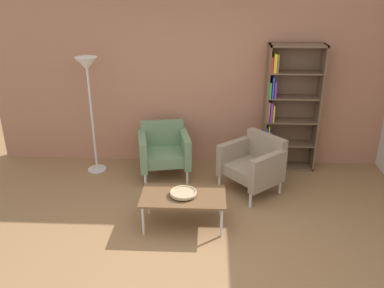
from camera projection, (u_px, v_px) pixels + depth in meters
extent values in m
plane|color=olive|center=(194.00, 255.00, 4.36)|extent=(8.32, 8.32, 0.00)
cube|color=#A87056|center=(201.00, 71.00, 6.05)|extent=(6.40, 0.12, 2.90)
cube|color=brown|center=(265.00, 109.00, 6.00)|extent=(0.03, 0.30, 1.90)
cube|color=brown|center=(318.00, 110.00, 5.96)|extent=(0.03, 0.30, 1.90)
cube|color=brown|center=(298.00, 45.00, 5.61)|extent=(0.80, 0.30, 0.03)
cube|color=brown|center=(286.00, 166.00, 6.34)|extent=(0.80, 0.30, 0.03)
cube|color=brown|center=(290.00, 106.00, 6.11)|extent=(0.80, 0.02, 1.90)
cube|color=brown|center=(288.00, 143.00, 6.19)|extent=(0.76, 0.28, 0.02)
cube|color=brown|center=(290.00, 121.00, 6.05)|extent=(0.76, 0.28, 0.02)
cube|color=brown|center=(293.00, 97.00, 5.91)|extent=(0.76, 0.28, 0.02)
cube|color=brown|center=(295.00, 72.00, 5.76)|extent=(0.76, 0.28, 0.02)
cube|color=white|center=(264.00, 159.00, 6.27)|extent=(0.03, 0.19, 0.21)
cube|color=purple|center=(267.00, 157.00, 6.27)|extent=(0.04, 0.23, 0.25)
cube|color=yellow|center=(270.00, 156.00, 6.23)|extent=(0.04, 0.17, 0.31)
cube|color=green|center=(272.00, 156.00, 6.24)|extent=(0.02, 0.19, 0.31)
cube|color=blue|center=(266.00, 135.00, 6.12)|extent=(0.03, 0.20, 0.27)
cube|color=yellow|center=(268.00, 134.00, 6.13)|extent=(0.02, 0.25, 0.30)
cube|color=blue|center=(269.00, 136.00, 6.14)|extent=(0.02, 0.24, 0.21)
cube|color=olive|center=(268.00, 111.00, 5.97)|extent=(0.03, 0.21, 0.30)
cube|color=purple|center=(271.00, 111.00, 5.96)|extent=(0.03, 0.19, 0.29)
cube|color=yellow|center=(273.00, 113.00, 5.97)|extent=(0.02, 0.20, 0.25)
cube|color=green|center=(269.00, 89.00, 5.84)|extent=(0.03, 0.20, 0.23)
cube|color=blue|center=(272.00, 86.00, 5.84)|extent=(0.02, 0.24, 0.31)
cube|color=purple|center=(275.00, 89.00, 5.84)|extent=(0.02, 0.21, 0.24)
cube|color=red|center=(271.00, 65.00, 5.68)|extent=(0.03, 0.17, 0.22)
cube|color=yellow|center=(274.00, 62.00, 5.70)|extent=(0.04, 0.24, 0.27)
cube|color=olive|center=(277.00, 63.00, 5.69)|extent=(0.02, 0.22, 0.26)
cube|color=brown|center=(183.00, 196.00, 4.75)|extent=(1.00, 0.56, 0.02)
cylinder|color=silver|center=(143.00, 220.00, 4.63)|extent=(0.03, 0.03, 0.38)
cylinder|color=silver|center=(221.00, 222.00, 4.60)|extent=(0.03, 0.03, 0.38)
cylinder|color=silver|center=(149.00, 200.00, 5.06)|extent=(0.03, 0.03, 0.38)
cylinder|color=silver|center=(221.00, 201.00, 5.02)|extent=(0.03, 0.03, 0.38)
cylinder|color=tan|center=(183.00, 195.00, 4.74)|extent=(0.13, 0.13, 0.02)
cylinder|color=tan|center=(183.00, 193.00, 4.73)|extent=(0.32, 0.32, 0.02)
torus|color=tan|center=(183.00, 192.00, 4.73)|extent=(0.32, 0.32, 0.02)
cube|color=slate|center=(164.00, 156.00, 5.95)|extent=(0.74, 0.69, 0.16)
cube|color=slate|center=(162.00, 133.00, 6.09)|extent=(0.65, 0.24, 0.38)
cube|color=slate|center=(143.00, 151.00, 5.84)|extent=(0.22, 0.63, 0.46)
cube|color=slate|center=(185.00, 149.00, 5.93)|extent=(0.22, 0.63, 0.46)
cylinder|color=silver|center=(145.00, 180.00, 5.70)|extent=(0.04, 0.04, 0.24)
cylinder|color=silver|center=(187.00, 177.00, 5.78)|extent=(0.04, 0.04, 0.24)
cylinder|color=silver|center=(144.00, 162.00, 6.23)|extent=(0.04, 0.04, 0.24)
cylinder|color=silver|center=(182.00, 160.00, 6.31)|extent=(0.04, 0.04, 0.24)
cube|color=gray|center=(251.00, 170.00, 5.53)|extent=(0.86, 0.86, 0.16)
cube|color=gray|center=(266.00, 147.00, 5.58)|extent=(0.51, 0.56, 0.38)
cube|color=gray|center=(235.00, 156.00, 5.70)|extent=(0.53, 0.48, 0.46)
cube|color=gray|center=(268.00, 171.00, 5.25)|extent=(0.53, 0.48, 0.46)
cylinder|color=silver|center=(219.00, 181.00, 5.65)|extent=(0.04, 0.04, 0.24)
cylinder|color=silver|center=(250.00, 199.00, 5.21)|extent=(0.04, 0.04, 0.24)
cylinder|color=silver|center=(249.00, 170.00, 5.98)|extent=(0.04, 0.04, 0.24)
cylinder|color=silver|center=(280.00, 185.00, 5.55)|extent=(0.04, 0.04, 0.24)
cylinder|color=silver|center=(97.00, 169.00, 6.25)|extent=(0.28, 0.28, 0.02)
cylinder|color=silver|center=(92.00, 118.00, 5.92)|extent=(0.03, 0.03, 1.65)
cone|color=white|center=(86.00, 64.00, 5.61)|extent=(0.32, 0.32, 0.18)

